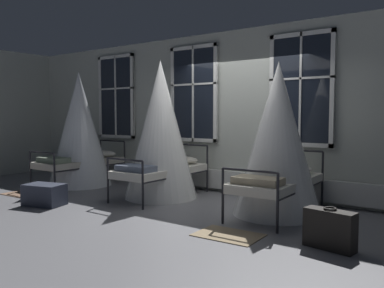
% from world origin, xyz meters
% --- Properties ---
extents(ground, '(22.08, 22.08, 0.00)m').
position_xyz_m(ground, '(0.00, 0.00, 0.00)').
color(ground, slate).
extents(back_wall_with_windows, '(12.04, 0.10, 3.07)m').
position_xyz_m(back_wall_with_windows, '(0.00, 1.18, 1.54)').
color(back_wall_with_windows, '#B2B7AD').
rests_on(back_wall_with_windows, ground).
extents(window_bank, '(7.78, 0.10, 2.80)m').
position_xyz_m(window_bank, '(0.00, 1.06, 1.09)').
color(window_bank, black).
rests_on(window_bank, ground).
extents(cot_first, '(1.32, 1.87, 2.39)m').
position_xyz_m(cot_first, '(-3.29, -0.01, 1.15)').
color(cot_first, black).
rests_on(cot_first, ground).
extents(cot_second, '(1.32, 1.87, 2.46)m').
position_xyz_m(cot_second, '(-1.08, 0.02, 1.19)').
color(cot_second, black).
rests_on(cot_second, ground).
extents(cot_third, '(1.32, 1.88, 2.28)m').
position_xyz_m(cot_third, '(1.15, 0.07, 1.10)').
color(cot_third, black).
rests_on(cot_third, ground).
extents(rug_first, '(0.82, 0.59, 0.01)m').
position_xyz_m(rug_first, '(-3.33, -1.28, 0.01)').
color(rug_first, brown).
rests_on(rug_first, ground).
extents(rug_third, '(0.82, 0.59, 0.01)m').
position_xyz_m(rug_third, '(1.11, -1.28, 0.01)').
color(rug_third, '#8E7A5B').
rests_on(rug_third, ground).
extents(suitcase_dark, '(0.59, 0.30, 0.47)m').
position_xyz_m(suitcase_dark, '(2.28, -1.05, 0.22)').
color(suitcase_dark, black).
rests_on(suitcase_dark, ground).
extents(travel_trunk, '(0.72, 0.55, 0.35)m').
position_xyz_m(travel_trunk, '(-2.22, -1.61, 0.18)').
color(travel_trunk, '#2D3342').
rests_on(travel_trunk, ground).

